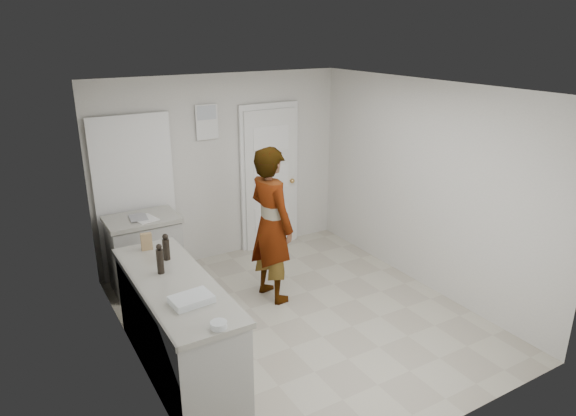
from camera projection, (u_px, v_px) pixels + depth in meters
ground at (300, 317)px, 5.71m from camera, size 4.00×4.00×0.00m
room_shell at (213, 187)px, 6.87m from camera, size 4.00×4.00×4.00m
main_counter at (178, 329)px, 4.71m from camera, size 0.64×1.96×0.93m
side_counter at (145, 256)px, 6.23m from camera, size 0.84×0.61×0.93m
person at (271, 225)px, 5.86m from camera, size 0.53×0.72×1.83m
cake_mix_box at (146, 242)px, 5.15m from camera, size 0.11×0.06×0.18m
spice_jar at (148, 245)px, 5.18m from camera, size 0.05×0.05×0.08m
oil_cruet_a at (166, 247)px, 4.92m from camera, size 0.07×0.07×0.27m
oil_cruet_b at (160, 259)px, 4.64m from camera, size 0.06×0.06×0.29m
baking_dish at (191, 300)px, 4.18m from camera, size 0.35×0.26×0.06m
egg_bowl at (219, 325)px, 3.83m from camera, size 0.13×0.13×0.05m
papers at (145, 219)px, 6.01m from camera, size 0.29×0.34×0.01m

